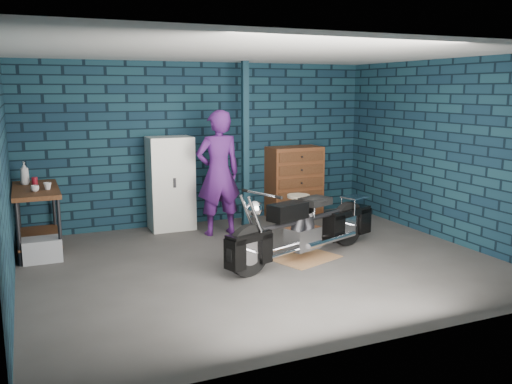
% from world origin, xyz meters
% --- Properties ---
extents(ground, '(6.00, 6.00, 0.00)m').
position_xyz_m(ground, '(0.00, 0.00, 0.00)').
color(ground, '#4C4947').
rests_on(ground, ground).
extents(room_walls, '(6.02, 5.01, 2.71)m').
position_xyz_m(room_walls, '(0.00, 0.55, 1.90)').
color(room_walls, '#102535').
rests_on(room_walls, ground).
extents(support_post, '(0.10, 0.10, 2.70)m').
position_xyz_m(support_post, '(0.55, 1.95, 1.35)').
color(support_post, '#122D39').
rests_on(support_post, ground).
extents(workbench, '(0.60, 1.40, 0.91)m').
position_xyz_m(workbench, '(-2.68, 1.75, 0.46)').
color(workbench, brown).
rests_on(workbench, ground).
extents(drip_mat, '(1.02, 0.89, 0.01)m').
position_xyz_m(drip_mat, '(0.62, -0.03, 0.00)').
color(drip_mat, olive).
rests_on(drip_mat, ground).
extents(motorcycle, '(2.38, 1.37, 1.02)m').
position_xyz_m(motorcycle, '(0.62, -0.03, 0.51)').
color(motorcycle, black).
rests_on(motorcycle, ground).
extents(person, '(0.71, 0.47, 1.95)m').
position_xyz_m(person, '(-0.04, 1.61, 0.97)').
color(person, '#521D6F').
rests_on(person, ground).
extents(storage_bin, '(0.49, 0.35, 0.31)m').
position_xyz_m(storage_bin, '(-2.66, 1.25, 0.15)').
color(storage_bin, '#989AA0').
rests_on(storage_bin, ground).
extents(locker, '(0.70, 0.50, 1.51)m').
position_xyz_m(locker, '(-0.64, 2.23, 0.75)').
color(locker, silver).
rests_on(locker, ground).
extents(tool_chest, '(0.94, 0.52, 1.26)m').
position_xyz_m(tool_chest, '(1.61, 2.23, 0.63)').
color(tool_chest, brown).
rests_on(tool_chest, ground).
extents(shop_stool, '(0.46, 0.46, 0.65)m').
position_xyz_m(shop_stool, '(1.07, 1.05, 0.32)').
color(shop_stool, beige).
rests_on(shop_stool, ground).
extents(cup_a, '(0.13, 0.13, 0.09)m').
position_xyz_m(cup_a, '(-2.69, 1.44, 0.95)').
color(cup_a, beige).
rests_on(cup_a, workbench).
extents(cup_b, '(0.14, 0.14, 0.10)m').
position_xyz_m(cup_b, '(-2.53, 1.53, 0.96)').
color(cup_b, beige).
rests_on(cup_b, workbench).
extents(mug_red, '(0.11, 0.11, 0.11)m').
position_xyz_m(mug_red, '(-2.68, 1.99, 0.97)').
color(mug_red, maroon).
rests_on(mug_red, workbench).
extents(bottle, '(0.15, 0.15, 0.33)m').
position_xyz_m(bottle, '(-2.80, 2.10, 1.08)').
color(bottle, '#989AA0').
rests_on(bottle, workbench).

